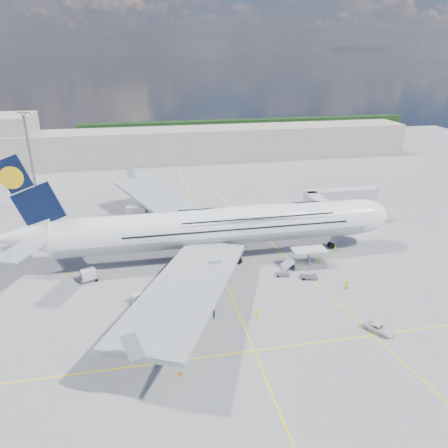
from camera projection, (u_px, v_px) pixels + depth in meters
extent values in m
plane|color=gray|center=(226.00, 282.00, 79.44)|extent=(300.00, 300.00, 0.00)
cube|color=yellow|center=(226.00, 282.00, 79.44)|extent=(0.25, 220.00, 0.01)
cube|color=yellow|center=(254.00, 351.00, 61.23)|extent=(120.00, 0.25, 0.01)
cube|color=yellow|center=(282.00, 252.00, 91.10)|extent=(14.16, 99.06, 0.01)
cylinder|color=white|center=(216.00, 227.00, 86.02)|extent=(62.00, 7.20, 7.20)
cylinder|color=#9EA0A5|center=(216.00, 228.00, 86.07)|extent=(60.76, 7.13, 7.13)
ellipsoid|color=white|center=(255.00, 215.00, 86.74)|extent=(36.00, 6.84, 3.76)
ellipsoid|color=white|center=(360.00, 216.00, 91.68)|extent=(11.52, 7.20, 7.20)
ellipsoid|color=black|center=(375.00, 212.00, 92.05)|extent=(3.84, 4.16, 1.44)
cone|color=white|center=(23.00, 237.00, 79.23)|extent=(10.00, 6.84, 6.84)
cube|color=black|center=(27.00, 190.00, 76.33)|extent=(11.02, 0.46, 14.61)
cylinder|color=yellow|center=(12.00, 177.00, 75.02)|extent=(4.00, 0.60, 4.00)
cube|color=#999EA3|center=(167.00, 203.00, 103.21)|extent=(25.49, 39.15, 3.35)
cube|color=#999EA3|center=(188.00, 286.00, 66.79)|extent=(25.49, 39.15, 3.35)
cylinder|color=#B7BABF|center=(193.00, 222.00, 98.18)|extent=(5.20, 3.50, 3.50)
cylinder|color=#B7BABF|center=(169.00, 208.00, 106.92)|extent=(5.20, 3.50, 3.50)
cylinder|color=#B7BABF|center=(212.00, 274.00, 75.43)|extent=(5.20, 3.50, 3.50)
cylinder|color=#B7BABF|center=(194.00, 310.00, 65.05)|extent=(5.20, 3.50, 3.50)
cylinder|color=gray|center=(332.00, 238.00, 92.29)|extent=(0.44, 0.44, 3.80)
cylinder|color=black|center=(331.00, 245.00, 92.87)|extent=(1.30, 0.90, 1.30)
cylinder|color=gray|center=(216.00, 248.00, 87.73)|extent=(0.56, 0.56, 3.80)
cylinder|color=black|center=(213.00, 248.00, 91.18)|extent=(1.50, 0.90, 1.50)
cube|color=#B7B7BC|center=(318.00, 203.00, 98.30)|extent=(3.00, 10.00, 2.60)
cube|color=#B7B7BC|center=(341.00, 195.00, 104.31)|extent=(18.00, 3.00, 2.60)
cylinder|color=gray|center=(319.00, 213.00, 102.72)|extent=(0.80, 0.80, 7.10)
cylinder|color=black|center=(318.00, 225.00, 103.87)|extent=(0.90, 0.80, 0.90)
cylinder|color=gray|center=(370.00, 206.00, 107.09)|extent=(1.00, 1.00, 7.10)
cube|color=gray|center=(368.00, 218.00, 108.26)|extent=(2.00, 2.00, 0.80)
cylinder|color=#B7B7BC|center=(325.00, 209.00, 94.84)|extent=(3.60, 3.60, 2.80)
cube|color=silver|center=(309.00, 250.00, 83.88)|extent=(6.50, 3.20, 0.35)
cube|color=gray|center=(308.00, 264.00, 84.98)|extent=(6.50, 3.20, 1.10)
cube|color=gray|center=(309.00, 257.00, 84.42)|extent=(0.22, 1.99, 3.00)
cylinder|color=black|center=(297.00, 269.00, 83.49)|extent=(0.70, 0.30, 0.70)
cube|color=silver|center=(288.00, 264.00, 84.05)|extent=(2.16, 2.60, 1.60)
cylinder|color=gray|center=(32.00, 166.00, 108.45)|extent=(0.70, 0.70, 25.00)
cube|color=gray|center=(23.00, 114.00, 103.74)|extent=(3.00, 0.40, 0.60)
cube|color=#B2AD9E|center=(175.00, 145.00, 163.69)|extent=(180.00, 16.00, 12.00)
cube|color=#193814|center=(249.00, 128.00, 212.71)|extent=(160.00, 6.00, 8.00)
cube|color=gray|center=(162.00, 294.00, 74.70)|extent=(3.15, 2.36, 0.17)
cylinder|color=black|center=(156.00, 297.00, 74.03)|extent=(0.41, 0.17, 0.41)
cylinder|color=black|center=(169.00, 293.00, 75.46)|extent=(0.41, 0.17, 0.41)
cube|color=silver|center=(162.00, 291.00, 74.42)|extent=(2.41, 2.02, 1.40)
cube|color=gray|center=(149.00, 305.00, 71.50)|extent=(3.14, 1.76, 0.18)
cylinder|color=black|center=(142.00, 309.00, 70.77)|extent=(0.45, 0.18, 0.45)
cylinder|color=black|center=(157.00, 303.00, 72.34)|extent=(0.45, 0.18, 0.45)
cube|color=silver|center=(149.00, 301.00, 71.20)|extent=(2.31, 1.62, 1.54)
cube|color=gray|center=(138.00, 301.00, 72.79)|extent=(3.08, 2.38, 0.16)
cylinder|color=black|center=(131.00, 304.00, 72.14)|extent=(0.40, 0.16, 0.40)
cylinder|color=black|center=(145.00, 299.00, 73.54)|extent=(0.40, 0.16, 0.40)
cube|color=silver|center=(138.00, 297.00, 72.52)|extent=(2.37, 2.02, 1.37)
cube|color=gray|center=(89.00, 279.00, 79.74)|extent=(3.88, 2.97, 0.21)
cylinder|color=black|center=(81.00, 282.00, 78.91)|extent=(0.51, 0.21, 0.51)
cylinder|color=black|center=(97.00, 277.00, 80.67)|extent=(0.51, 0.21, 0.51)
cube|color=silver|center=(88.00, 274.00, 79.40)|extent=(2.98, 2.53, 1.72)
cube|color=gray|center=(309.00, 277.00, 80.48)|extent=(3.56, 2.80, 0.19)
cylinder|color=black|center=(304.00, 280.00, 79.73)|extent=(0.46, 0.19, 0.46)
cylinder|color=black|center=(314.00, 275.00, 81.33)|extent=(0.46, 0.19, 0.46)
cube|color=gray|center=(282.00, 274.00, 81.47)|extent=(2.85, 1.98, 0.15)
cylinder|color=black|center=(278.00, 277.00, 80.85)|extent=(0.38, 0.15, 0.38)
cylinder|color=black|center=(287.00, 273.00, 82.17)|extent=(0.38, 0.15, 0.38)
cube|color=silver|center=(221.00, 278.00, 79.50)|extent=(2.88, 1.99, 1.22)
cube|color=black|center=(221.00, 274.00, 79.22)|extent=(1.25, 1.37, 0.47)
cylinder|color=black|center=(216.00, 281.00, 78.99)|extent=(0.60, 0.23, 0.60)
cylinder|color=black|center=(225.00, 278.00, 80.27)|extent=(0.60, 0.23, 0.60)
cube|color=gray|center=(140.00, 218.00, 107.02)|extent=(6.86, 4.04, 1.99)
cube|color=silver|center=(137.00, 211.00, 106.19)|extent=(5.26, 3.68, 2.19)
cube|color=silver|center=(150.00, 214.00, 107.14)|extent=(2.34, 2.68, 1.59)
cube|color=black|center=(153.00, 213.00, 107.19)|extent=(0.68, 1.95, 0.89)
cylinder|color=black|center=(150.00, 220.00, 106.54)|extent=(1.09, 0.35, 1.09)
cylinder|color=black|center=(131.00, 218.00, 107.82)|extent=(1.09, 0.35, 1.09)
cube|color=orange|center=(137.00, 213.00, 106.45)|extent=(5.32, 3.74, 0.50)
cube|color=gray|center=(150.00, 196.00, 123.26)|extent=(5.76, 2.53, 1.73)
cube|color=silver|center=(148.00, 191.00, 122.54)|extent=(4.31, 2.50, 1.90)
cube|color=silver|center=(158.00, 193.00, 123.36)|extent=(1.71, 2.11, 1.38)
cube|color=black|center=(160.00, 192.00, 123.41)|extent=(0.27, 1.73, 0.78)
cylinder|color=black|center=(157.00, 198.00, 122.85)|extent=(0.95, 0.30, 0.95)
cylinder|color=black|center=(143.00, 197.00, 123.96)|extent=(0.95, 0.30, 0.95)
imported|color=silver|center=(379.00, 328.00, 65.13)|extent=(4.10, 4.75, 1.21)
imported|color=#9FED19|center=(335.00, 249.00, 90.76)|extent=(0.65, 0.54, 1.53)
imported|color=#C3DC17|center=(319.00, 264.00, 84.29)|extent=(1.01, 0.91, 1.70)
imported|color=#D5FF1A|center=(189.00, 284.00, 77.22)|extent=(0.79, 1.00, 1.58)
imported|color=#C1DD17|center=(347.00, 285.00, 76.82)|extent=(0.64, 0.88, 1.67)
imported|color=#DDFF1A|center=(257.00, 314.00, 68.18)|extent=(1.28, 0.93, 1.78)
cone|color=orange|center=(335.00, 246.00, 93.32)|extent=(0.43, 0.43, 0.55)
cube|color=orange|center=(335.00, 247.00, 93.42)|extent=(0.37, 0.37, 0.03)
cone|color=orange|center=(190.00, 227.00, 103.26)|extent=(0.45, 0.45, 0.57)
cube|color=orange|center=(190.00, 228.00, 103.36)|extent=(0.39, 0.39, 0.03)
cone|color=orange|center=(167.00, 210.00, 114.59)|extent=(0.40, 0.40, 0.51)
cube|color=orange|center=(167.00, 210.00, 114.68)|extent=(0.34, 0.34, 0.03)
cone|color=orange|center=(183.00, 282.00, 78.85)|extent=(0.38, 0.38, 0.49)
cube|color=orange|center=(183.00, 283.00, 78.94)|extent=(0.33, 0.33, 0.03)
cone|color=orange|center=(180.00, 372.00, 56.67)|extent=(0.51, 0.51, 0.64)
cube|color=orange|center=(180.00, 374.00, 56.78)|extent=(0.44, 0.44, 0.03)
cone|color=orange|center=(65.00, 273.00, 81.91)|extent=(0.46, 0.46, 0.59)
cube|color=orange|center=(65.00, 274.00, 82.01)|extent=(0.40, 0.40, 0.03)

